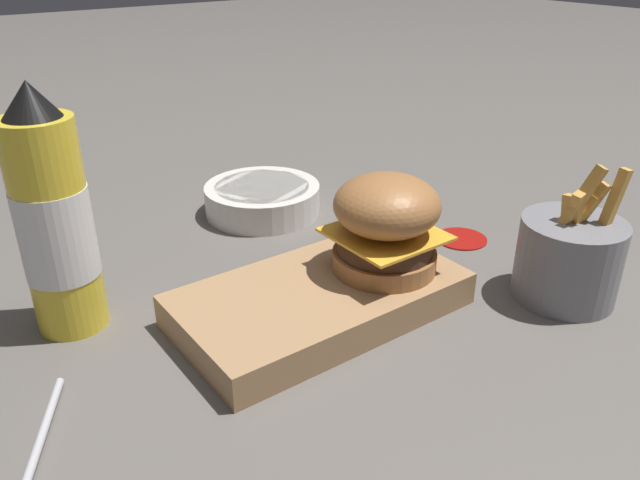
# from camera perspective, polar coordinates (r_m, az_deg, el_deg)

# --- Properties ---
(ground_plane) EXTENTS (6.00, 6.00, 0.00)m
(ground_plane) POSITION_cam_1_polar(r_m,az_deg,el_deg) (0.63, 4.20, -7.71)
(ground_plane) COLOR #5B5651
(serving_board) EXTENTS (0.29, 0.16, 0.03)m
(serving_board) POSITION_cam_1_polar(r_m,az_deg,el_deg) (0.64, 0.00, -5.44)
(serving_board) COLOR #A37A51
(serving_board) RESTS_ON ground_plane
(burger) EXTENTS (0.11, 0.11, 0.10)m
(burger) POSITION_cam_1_polar(r_m,az_deg,el_deg) (0.64, 6.05, 1.54)
(burger) COLOR #9E6638
(burger) RESTS_ON serving_board
(ketchup_bottle) EXTENTS (0.07, 0.07, 0.24)m
(ketchup_bottle) POSITION_cam_1_polar(r_m,az_deg,el_deg) (0.63, -23.10, 1.44)
(ketchup_bottle) COLOR yellow
(ketchup_bottle) RESTS_ON ground_plane
(fries_basket) EXTENTS (0.11, 0.11, 0.15)m
(fries_basket) POSITION_cam_1_polar(r_m,az_deg,el_deg) (0.70, 21.78, -1.54)
(fries_basket) COLOR slate
(fries_basket) RESTS_ON ground_plane
(side_bowl) EXTENTS (0.16, 0.16, 0.04)m
(side_bowl) POSITION_cam_1_polar(r_m,az_deg,el_deg) (0.87, -5.28, 3.84)
(side_bowl) COLOR silver
(side_bowl) RESTS_ON ground_plane
(ketchup_puddle) EXTENTS (0.07, 0.07, 0.00)m
(ketchup_puddle) POSITION_cam_1_polar(r_m,az_deg,el_deg) (0.82, 12.79, 0.18)
(ketchup_puddle) COLOR #9E140F
(ketchup_puddle) RESTS_ON ground_plane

